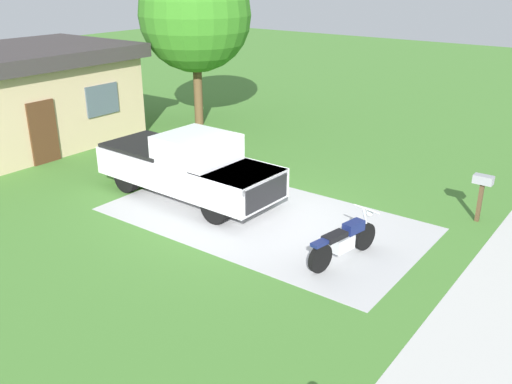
% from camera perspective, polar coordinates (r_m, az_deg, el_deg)
% --- Properties ---
extents(ground_plane, '(80.00, 80.00, 0.00)m').
position_cam_1_polar(ground_plane, '(14.62, 0.76, -2.75)').
color(ground_plane, '#43782F').
extents(driveway_pad, '(4.61, 8.26, 0.01)m').
position_cam_1_polar(driveway_pad, '(14.61, 0.76, -2.74)').
color(driveway_pad, '#AEAEAE').
rests_on(driveway_pad, ground).
extents(sidewalk_strip, '(36.00, 1.80, 0.01)m').
position_cam_1_polar(sidewalk_strip, '(12.50, 23.95, -9.38)').
color(sidewalk_strip, '#B7B7B2').
rests_on(sidewalk_strip, ground).
extents(motorcycle, '(2.19, 0.78, 1.09)m').
position_cam_1_polar(motorcycle, '(12.57, 9.02, -4.97)').
color(motorcycle, black).
rests_on(motorcycle, ground).
extents(pickup_truck, '(2.15, 5.68, 1.90)m').
position_cam_1_polar(pickup_truck, '(15.82, -7.15, 2.76)').
color(pickup_truck, black).
rests_on(pickup_truck, ground).
extents(mailbox, '(0.26, 0.48, 1.26)m').
position_cam_1_polar(mailbox, '(15.23, 22.19, 0.58)').
color(mailbox, '#4C3823').
rests_on(mailbox, ground).
extents(shade_tree, '(4.45, 4.45, 6.64)m').
position_cam_1_polar(shade_tree, '(23.04, -6.26, 17.58)').
color(shade_tree, brown).
rests_on(shade_tree, ground).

